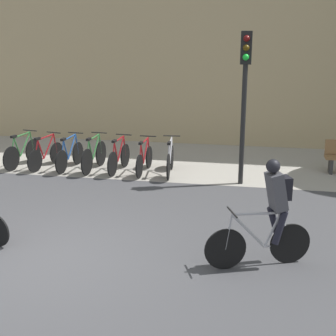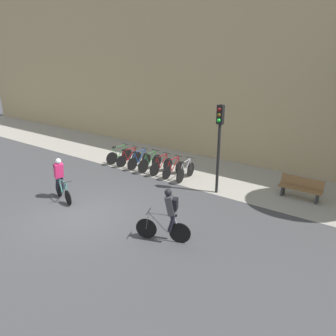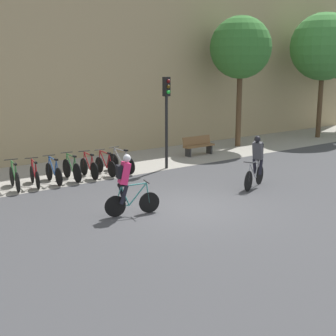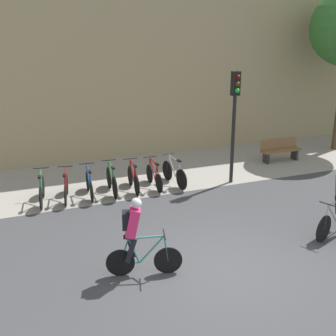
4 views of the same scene
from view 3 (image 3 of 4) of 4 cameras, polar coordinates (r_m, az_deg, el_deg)
ground at (r=13.86m, az=2.02°, el=-4.90°), size 200.00×200.00×0.00m
kerb_strip at (r=19.36m, az=-10.92°, el=-0.20°), size 44.00×4.50×0.01m
building_facade at (r=21.25m, az=-14.71°, el=14.05°), size 44.00×0.60×9.84m
cyclist_pink at (r=12.98m, az=-5.11°, el=-1.80°), size 1.55×0.61×1.74m
cyclist_grey at (r=16.42m, az=10.76°, el=0.98°), size 1.67×0.73×1.78m
parked_bike_0 at (r=16.71m, az=-18.21°, el=-1.13°), size 0.46×1.66×0.98m
parked_bike_1 at (r=16.96m, az=-15.95°, el=-0.87°), size 0.49×1.60×0.94m
parked_bike_2 at (r=17.22m, az=-13.76°, el=-0.52°), size 0.46×1.66×0.96m
parked_bike_3 at (r=17.51m, az=-11.65°, el=-0.14°), size 0.46×1.70×0.99m
parked_bike_4 at (r=17.83m, az=-9.61°, el=0.10°), size 0.46×1.63×0.96m
parked_bike_5 at (r=18.17m, az=-7.64°, el=0.35°), size 0.46×1.63×0.95m
parked_bike_6 at (r=18.53m, az=-5.74°, el=0.69°), size 0.46×1.71×0.98m
traffic_light_pole at (r=18.90m, az=-0.17°, el=7.58°), size 0.26×0.30×3.71m
bench at (r=22.21m, az=3.71°, el=2.79°), size 1.68×0.44×0.89m
street_tree_0 at (r=24.73m, az=8.86°, el=14.26°), size 3.14×3.14×6.65m
street_tree_1 at (r=29.14m, az=18.45°, el=13.82°), size 3.84×3.84×7.17m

